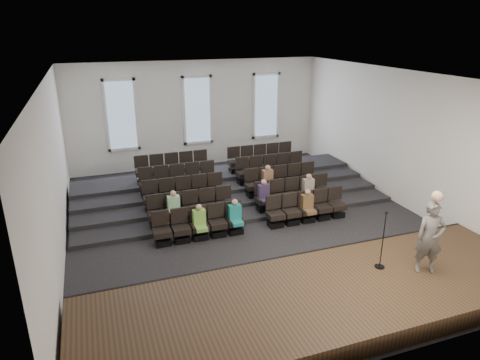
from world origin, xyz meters
TOP-DOWN VIEW (x-y plane):
  - ground at (0.00, 0.00)m, footprint 14.00×14.00m
  - ceiling at (0.00, 0.00)m, footprint 12.00×14.00m
  - wall_back at (0.00, 7.02)m, footprint 12.00×0.04m
  - wall_front at (0.00, -7.02)m, footprint 12.00×0.04m
  - wall_left at (-6.02, 0.00)m, footprint 0.04×14.00m
  - wall_right at (6.02, 0.00)m, footprint 0.04×14.00m
  - stage at (0.00, -5.10)m, footprint 11.80×3.60m
  - stage_lip at (0.00, -3.33)m, footprint 11.80×0.06m
  - risers at (0.00, 3.17)m, footprint 11.80×4.80m
  - seating_rows at (-0.00, 1.54)m, footprint 6.80×4.70m
  - windows at (0.00, 6.95)m, footprint 8.44×0.10m
  - audience at (0.19, 0.15)m, footprint 5.45×2.64m
  - speaker at (2.89, -5.20)m, footprint 0.82×0.69m
  - mic_stand at (1.90, -4.66)m, footprint 0.27×0.27m

SIDE VIEW (x-z plane):
  - ground at x=0.00m, z-range 0.00..0.00m
  - risers at x=0.00m, z-range -0.10..0.50m
  - stage at x=0.00m, z-range 0.00..0.50m
  - stage_lip at x=0.00m, z-range -0.01..0.51m
  - seating_rows at x=0.00m, z-range -0.15..1.52m
  - audience at x=0.19m, z-range 0.24..1.34m
  - mic_stand at x=1.90m, z-range 0.18..1.77m
  - speaker at x=2.89m, z-range 0.50..2.41m
  - wall_back at x=0.00m, z-range 0.00..5.00m
  - wall_front at x=0.00m, z-range 0.00..5.00m
  - wall_left at x=-6.02m, z-range 0.00..5.00m
  - wall_right at x=6.02m, z-range 0.00..5.00m
  - windows at x=0.00m, z-range 1.08..4.32m
  - ceiling at x=0.00m, z-range 5.00..5.02m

